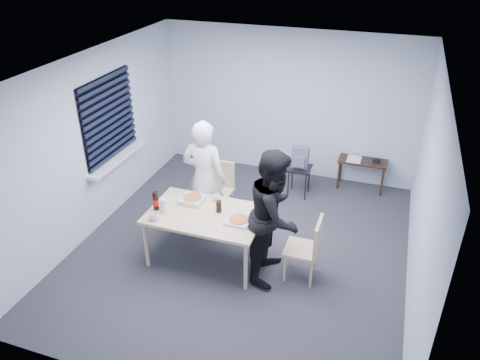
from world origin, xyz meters
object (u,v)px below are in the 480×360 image
at_px(stool, 299,173).
at_px(backpack, 300,158).
at_px(chair_right, 309,245).
at_px(soda_bottle, 156,201).
at_px(chair_far, 220,185).
at_px(dining_table, 206,217).
at_px(side_table, 362,165).
at_px(person_black, 275,215).
at_px(mug_b, 217,198).
at_px(person_white, 205,179).
at_px(mug_a, 154,216).

bearing_deg(stool, backpack, -90.00).
bearing_deg(chair_right, soda_bottle, -175.17).
bearing_deg(stool, chair_far, -136.20).
xyz_separation_m(chair_far, soda_bottle, (-0.41, -1.24, 0.35)).
height_order(dining_table, side_table, dining_table).
relative_size(person_black, soda_bottle, 6.69).
bearing_deg(mug_b, person_white, 136.79).
relative_size(chair_far, person_black, 0.50).
height_order(dining_table, person_black, person_black).
height_order(backpack, soda_bottle, soda_bottle).
height_order(dining_table, stool, dining_table).
bearing_deg(soda_bottle, mug_a, -68.67).
relative_size(chair_right, person_black, 0.50).
distance_m(mug_b, soda_bottle, 0.82).
height_order(mug_a, mug_b, mug_a).
relative_size(dining_table, person_white, 0.85).
xyz_separation_m(person_black, mug_a, (-1.49, -0.37, -0.10)).
distance_m(dining_table, chair_right, 1.39).
bearing_deg(stool, chair_right, -74.40).
bearing_deg(stool, mug_b, -113.66).
bearing_deg(dining_table, chair_far, 102.16).
xyz_separation_m(chair_right, person_black, (-0.45, -0.03, 0.37)).
bearing_deg(chair_right, dining_table, -177.98).
xyz_separation_m(mug_b, soda_bottle, (-0.68, -0.46, 0.08)).
height_order(person_black, backpack, person_black).
distance_m(chair_right, backpack, 2.14).
bearing_deg(chair_far, person_white, -92.83).
bearing_deg(person_black, chair_right, -86.54).
relative_size(side_table, soda_bottle, 3.06).
height_order(stool, mug_b, mug_b).
bearing_deg(stool, side_table, 29.69).
bearing_deg(mug_a, dining_table, 31.81).
height_order(person_black, soda_bottle, person_black).
bearing_deg(soda_bottle, chair_right, 4.83).
height_order(chair_far, side_table, chair_far).
bearing_deg(soda_bottle, mug_b, 34.15).
xyz_separation_m(chair_far, chair_right, (1.62, -1.06, 0.00)).
bearing_deg(soda_bottle, backpack, 56.79).
height_order(chair_far, chair_right, same).
bearing_deg(backpack, mug_a, -133.84).
height_order(chair_far, mug_a, chair_far).
xyz_separation_m(dining_table, mug_a, (-0.56, -0.35, 0.11)).
bearing_deg(person_black, soda_bottle, 95.22).
height_order(chair_far, mug_b, chair_far).
bearing_deg(chair_right, backpack, 105.68).
bearing_deg(chair_far, chair_right, -33.34).
relative_size(backpack, mug_a, 3.01).
bearing_deg(backpack, soda_bottle, -137.90).
height_order(person_white, soda_bottle, person_white).
height_order(chair_far, stool, chair_far).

